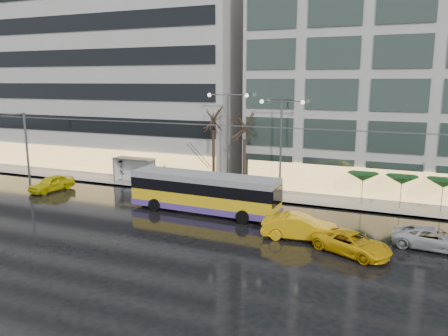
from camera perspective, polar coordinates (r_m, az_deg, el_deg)
The scene contains 22 objects.
ground at distance 32.54m, azimuth -9.96°, elevation -7.28°, with size 140.00×140.00×0.00m, color black.
sidewalk at distance 43.82m, azimuth 2.01°, elevation -2.14°, with size 80.00×10.00×0.15m, color gray.
kerb at distance 39.35m, azimuth -0.48°, elevation -3.70°, with size 80.00×0.10×0.15m, color slate.
building_left at distance 55.59m, azimuth -14.12°, elevation 11.91°, with size 34.00×14.00×22.00m, color #A9A6A1.
building_right at distance 45.15m, azimuth 25.85°, elevation 13.25°, with size 32.00×14.00×25.00m, color #A9A6A1.
trolleybus at distance 34.49m, azimuth -2.64°, elevation -3.40°, with size 12.24×4.96×5.63m.
catenary at distance 37.86m, azimuth -2.53°, elevation 2.16°, with size 42.24×5.12×7.00m.
bus_shelter at distance 45.18m, azimuth -11.92°, elevation 0.48°, with size 4.20×1.60×2.51m.
street_lamp_near at distance 39.85m, azimuth 0.48°, elevation 5.15°, with size 3.96×0.36×9.03m.
street_lamp_far at distance 38.33m, azimuth 7.46°, elevation 4.39°, with size 3.96×0.36×8.53m.
tree_a at distance 40.50m, azimuth -1.40°, elevation 6.81°, with size 3.20×3.20×8.40m.
tree_b at distance 39.65m, azimuth 2.72°, elevation 5.70°, with size 3.20×3.20×7.70m.
parasol_a at distance 37.94m, azimuth 17.69°, elevation -1.13°, with size 2.50×2.50×2.65m.
parasol_b at distance 37.86m, azimuth 22.21°, elevation -1.47°, with size 2.50×2.50×2.65m.
parasol_c at distance 38.01m, azimuth 26.73°, elevation -1.80°, with size 2.50×2.50×2.65m.
taxi_a at distance 44.44m, azimuth -21.58°, elevation -1.87°, with size 1.75×4.34×1.48m, color #D4C70B.
taxi_b at distance 29.51m, azimuth 9.85°, elevation -7.58°, with size 1.72×4.94×1.63m, color #F3B20C.
taxi_c at distance 27.81m, azimuth 16.37°, elevation -9.41°, with size 2.20×4.78×1.33m, color #E6B00C.
sedan_silver at distance 30.42m, azimuth 25.61°, elevation -8.29°, with size 2.19×4.75×1.32m, color #ADAEB2.
pedestrian_a at distance 43.49m, azimuth -7.79°, elevation -0.33°, with size 1.04×1.06×2.19m.
pedestrian_b at distance 45.13m, azimuth -9.35°, elevation -0.56°, with size 0.98×0.80×1.89m.
pedestrian_c at distance 46.54m, azimuth -13.58°, elevation -0.15°, with size 1.13×0.97×2.11m.
Camera 1 is at (16.58, -26.03, 10.32)m, focal length 35.00 mm.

